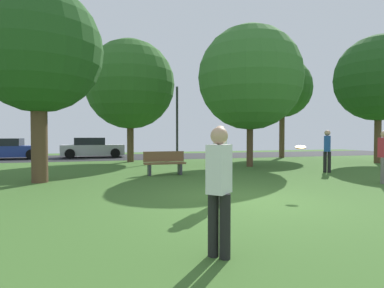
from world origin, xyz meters
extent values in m
plane|color=#3D6628|center=(0.00, 0.00, 0.00)|extent=(44.00, 44.00, 0.00)
cube|color=#28282B|center=(0.00, 16.00, 0.00)|extent=(44.00, 6.40, 0.01)
cylinder|color=brown|center=(-1.60, 11.78, 1.21)|extent=(0.38, 0.38, 2.43)
sphere|color=#2D6023|center=(-1.60, 11.78, 4.45)|extent=(5.09, 5.09, 5.09)
cylinder|color=brown|center=(3.80, 7.40, 1.26)|extent=(0.31, 0.31, 2.52)
sphere|color=#38702D|center=(3.80, 7.40, 4.34)|extent=(5.07, 5.07, 5.07)
cylinder|color=brown|center=(11.47, 7.27, 1.60)|extent=(0.36, 0.36, 3.20)
sphere|color=#23511E|center=(11.47, 7.27, 4.66)|extent=(4.67, 4.67, 4.67)
cylinder|color=brown|center=(-5.13, 4.45, 1.47)|extent=(0.50, 0.50, 2.94)
sphere|color=#23511E|center=(-5.13, 4.45, 4.30)|extent=(4.07, 4.07, 4.07)
cylinder|color=brown|center=(8.67, 12.44, 1.67)|extent=(0.36, 0.36, 3.34)
sphere|color=#2D6023|center=(8.67, 12.44, 4.77)|extent=(4.01, 4.01, 4.01)
cylinder|color=black|center=(-1.84, -3.04, 0.40)|extent=(0.14, 0.14, 0.81)
cylinder|color=black|center=(-1.72, -3.15, 0.40)|extent=(0.14, 0.14, 0.81)
cube|color=silver|center=(-1.78, -3.09, 1.11)|extent=(0.38, 0.38, 0.61)
sphere|color=tan|center=(-1.78, -3.09, 1.52)|extent=(0.22, 0.22, 0.22)
cylinder|color=black|center=(5.78, 4.17, 0.43)|extent=(0.14, 0.14, 0.86)
cylinder|color=black|center=(5.67, 4.28, 0.43)|extent=(0.14, 0.14, 0.86)
cube|color=#23519E|center=(5.72, 4.22, 1.19)|extent=(0.38, 0.38, 0.65)
sphere|color=tan|center=(5.72, 4.22, 1.63)|extent=(0.23, 0.23, 0.23)
cylinder|color=slate|center=(5.34, 1.17, 0.42)|extent=(0.14, 0.14, 0.83)
cube|color=#B72D38|center=(5.41, 1.19, 1.14)|extent=(0.32, 0.38, 0.62)
cylinder|color=slate|center=(-0.74, -0.19, 0.43)|extent=(0.14, 0.14, 0.86)
cylinder|color=slate|center=(-0.58, -0.19, 0.43)|extent=(0.14, 0.14, 0.86)
cube|color=silver|center=(-0.66, -0.19, 1.19)|extent=(0.23, 0.33, 0.65)
sphere|color=tan|center=(-0.66, -0.19, 1.63)|extent=(0.23, 0.23, 0.23)
cylinder|color=orange|center=(1.81, 0.41, 1.22)|extent=(0.36, 0.36, 0.09)
cube|color=#233893|center=(-9.08, 16.12, 0.50)|extent=(4.58, 1.70, 0.70)
cube|color=black|center=(-9.31, 16.12, 1.09)|extent=(2.20, 1.50, 0.48)
cylinder|color=black|center=(-7.48, 16.98, 0.32)|extent=(0.64, 0.22, 0.64)
cylinder|color=black|center=(-7.48, 15.27, 0.32)|extent=(0.64, 0.22, 0.64)
cube|color=#B7B7BC|center=(-3.76, 16.24, 0.51)|extent=(4.13, 1.83, 0.73)
cube|color=black|center=(-3.97, 16.24, 1.12)|extent=(1.98, 1.61, 0.49)
cylinder|color=black|center=(-2.32, 17.16, 0.32)|extent=(0.64, 0.22, 0.64)
cylinder|color=black|center=(-2.32, 15.33, 0.32)|extent=(0.64, 0.22, 0.64)
cylinder|color=black|center=(-5.21, 17.16, 0.32)|extent=(0.64, 0.22, 0.64)
cylinder|color=black|center=(-5.21, 15.33, 0.32)|extent=(0.64, 0.22, 0.64)
cube|color=brown|center=(-0.86, 5.25, 0.45)|extent=(1.60, 0.44, 0.06)
cube|color=brown|center=(-0.86, 5.45, 0.70)|extent=(1.60, 0.06, 0.40)
cube|color=#333338|center=(-0.26, 5.25, 0.23)|extent=(0.10, 0.40, 0.45)
cube|color=#333338|center=(-1.46, 5.25, 0.23)|extent=(0.10, 0.40, 0.45)
cylinder|color=#2D2D33|center=(1.26, 12.20, 2.25)|extent=(0.14, 0.14, 4.50)
camera|label=1|loc=(-3.18, -6.79, 1.53)|focal=29.75mm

